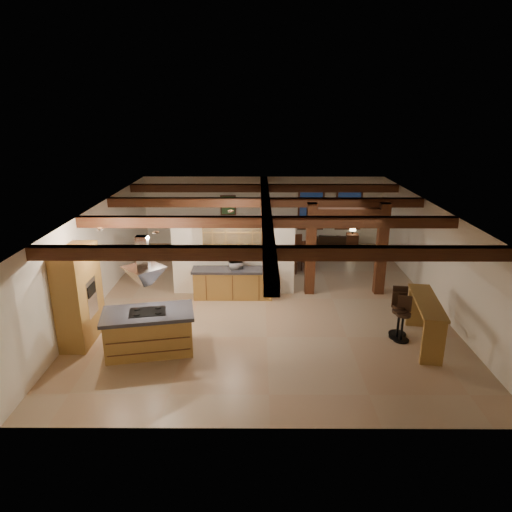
{
  "coord_description": "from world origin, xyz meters",
  "views": [
    {
      "loc": [
        -0.23,
        -13.0,
        5.63
      ],
      "look_at": [
        -0.29,
        0.5,
        1.22
      ],
      "focal_mm": 32.0,
      "sensor_mm": 36.0,
      "label": 1
    }
  ],
  "objects_px": {
    "dining_table": "(284,259)",
    "sofa": "(335,241)",
    "kitchen_island": "(149,331)",
    "bar_counter": "(426,315)"
  },
  "relations": [
    {
      "from": "dining_table",
      "to": "bar_counter",
      "type": "xyz_separation_m",
      "value": [
        3.15,
        -5.68,
        0.44
      ]
    },
    {
      "from": "dining_table",
      "to": "sofa",
      "type": "bearing_deg",
      "value": 59.69
    },
    {
      "from": "kitchen_island",
      "to": "bar_counter",
      "type": "bearing_deg",
      "value": 3.57
    },
    {
      "from": "kitchen_island",
      "to": "dining_table",
      "type": "distance_m",
      "value": 7.07
    },
    {
      "from": "kitchen_island",
      "to": "sofa",
      "type": "height_order",
      "value": "kitchen_island"
    },
    {
      "from": "kitchen_island",
      "to": "bar_counter",
      "type": "relative_size",
      "value": 1.01
    },
    {
      "from": "dining_table",
      "to": "kitchen_island",
      "type": "bearing_deg",
      "value": -109.57
    },
    {
      "from": "sofa",
      "to": "bar_counter",
      "type": "distance_m",
      "value": 8.35
    },
    {
      "from": "kitchen_island",
      "to": "dining_table",
      "type": "xyz_separation_m",
      "value": [
        3.57,
        6.1,
        -0.18
      ]
    },
    {
      "from": "kitchen_island",
      "to": "bar_counter",
      "type": "height_order",
      "value": "bar_counter"
    }
  ]
}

